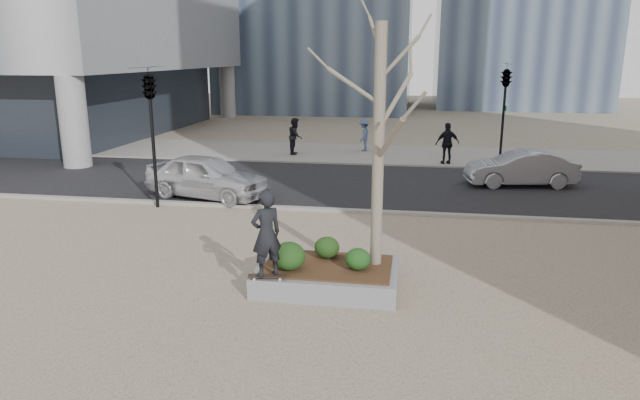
% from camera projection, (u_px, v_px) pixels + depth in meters
% --- Properties ---
extents(ground, '(120.00, 120.00, 0.00)m').
position_uv_depth(ground, '(282.00, 283.00, 12.46)').
color(ground, tan).
rests_on(ground, ground).
extents(street, '(60.00, 8.00, 0.02)m').
position_uv_depth(street, '(341.00, 184.00, 22.01)').
color(street, black).
rests_on(street, ground).
extents(far_sidewalk, '(60.00, 6.00, 0.02)m').
position_uv_depth(far_sidewalk, '(359.00, 154.00, 28.70)').
color(far_sidewalk, gray).
rests_on(far_sidewalk, ground).
extents(planter, '(3.00, 2.00, 0.45)m').
position_uv_depth(planter, '(328.00, 277.00, 12.25)').
color(planter, gray).
rests_on(planter, ground).
extents(planter_mulch, '(2.70, 1.70, 0.04)m').
position_uv_depth(planter_mulch, '(328.00, 266.00, 12.18)').
color(planter_mulch, '#382314').
rests_on(planter_mulch, planter).
extents(sycamore_tree, '(2.80, 2.80, 6.60)m').
position_uv_depth(sycamore_tree, '(379.00, 109.00, 11.49)').
color(sycamore_tree, gray).
rests_on(sycamore_tree, planter_mulch).
extents(shrub_left, '(0.70, 0.70, 0.59)m').
position_uv_depth(shrub_left, '(289.00, 256.00, 11.85)').
color(shrub_left, '#1B3E14').
rests_on(shrub_left, planter_mulch).
extents(shrub_middle, '(0.56, 0.56, 0.47)m').
position_uv_depth(shrub_middle, '(327.00, 247.00, 12.56)').
color(shrub_middle, '#163811').
rests_on(shrub_middle, planter_mulch).
extents(shrub_right, '(0.54, 0.54, 0.46)m').
position_uv_depth(shrub_right, '(358.00, 259.00, 11.88)').
color(shrub_right, '#143B12').
rests_on(shrub_right, planter_mulch).
extents(skateboard, '(0.80, 0.32, 0.08)m').
position_uv_depth(skateboard, '(267.00, 277.00, 11.51)').
color(skateboard, black).
rests_on(skateboard, planter).
extents(skateboarder, '(0.76, 0.73, 1.76)m').
position_uv_depth(skateboarder, '(266.00, 234.00, 11.29)').
color(skateboarder, black).
rests_on(skateboarder, skateboard).
extents(police_car, '(4.73, 2.91, 1.51)m').
position_uv_depth(police_car, '(207.00, 176.00, 19.69)').
color(police_car, silver).
rests_on(police_car, street).
extents(car_silver, '(4.18, 1.96, 1.33)m').
position_uv_depth(car_silver, '(521.00, 168.00, 21.51)').
color(car_silver, gray).
rests_on(car_silver, street).
extents(pedestrian_a, '(0.75, 0.93, 1.81)m').
position_uv_depth(pedestrian_a, '(295.00, 136.00, 28.25)').
color(pedestrian_a, black).
rests_on(pedestrian_a, far_sidewalk).
extents(pedestrian_b, '(0.74, 1.13, 1.65)m').
position_uv_depth(pedestrian_b, '(364.00, 135.00, 29.20)').
color(pedestrian_b, '#465A7E').
rests_on(pedestrian_b, far_sidewalk).
extents(pedestrian_c, '(1.18, 0.75, 1.87)m').
position_uv_depth(pedestrian_c, '(447.00, 143.00, 25.73)').
color(pedestrian_c, black).
rests_on(pedestrian_c, far_sidewalk).
extents(traffic_light_near, '(0.60, 2.48, 4.50)m').
position_uv_depth(traffic_light_near, '(153.00, 139.00, 18.13)').
color(traffic_light_near, black).
rests_on(traffic_light_near, ground).
extents(traffic_light_far, '(0.60, 2.48, 4.50)m').
position_uv_depth(traffic_light_far, '(503.00, 116.00, 24.82)').
color(traffic_light_far, black).
rests_on(traffic_light_far, ground).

